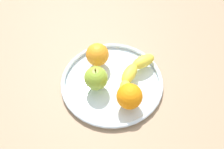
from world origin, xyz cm
name	(u,v)px	position (x,y,z in cm)	size (l,w,h in cm)	color
ground_plane	(112,88)	(0.00, 0.00, -2.00)	(149.98, 149.98, 4.00)	#98785A
fruit_bowl	(112,82)	(0.00, 0.00, 0.92)	(30.29, 30.29, 1.80)	silver
banana	(133,76)	(-2.25, 5.62, 3.65)	(20.84, 8.70, 3.69)	yellow
apple	(96,78)	(3.02, -3.71, 5.22)	(6.84, 6.84, 7.64)	#89A82E
orange_back_left	(130,96)	(5.65, 7.00, 5.36)	(7.12, 7.12, 7.12)	orange
orange_back_right	(97,55)	(-5.18, -6.49, 5.28)	(6.95, 6.95, 6.95)	orange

